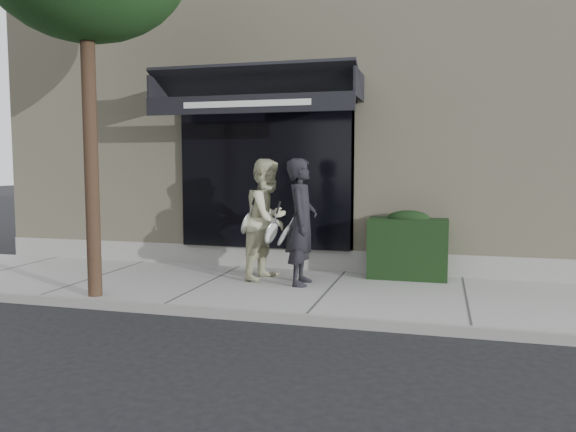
% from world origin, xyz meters
% --- Properties ---
extents(ground, '(80.00, 80.00, 0.00)m').
position_xyz_m(ground, '(0.00, 0.00, 0.00)').
color(ground, black).
rests_on(ground, ground).
extents(sidewalk, '(20.00, 3.00, 0.12)m').
position_xyz_m(sidewalk, '(0.00, 0.00, 0.06)').
color(sidewalk, '#A1A19B').
rests_on(sidewalk, ground).
extents(curb, '(20.00, 0.10, 0.14)m').
position_xyz_m(curb, '(0.00, -1.55, 0.07)').
color(curb, gray).
rests_on(curb, ground).
extents(building_facade, '(14.30, 8.04, 5.64)m').
position_xyz_m(building_facade, '(-0.01, 4.96, 2.74)').
color(building_facade, '#B8AD8C').
rests_on(building_facade, ground).
extents(hedge, '(1.30, 0.70, 1.14)m').
position_xyz_m(hedge, '(1.10, 1.25, 0.66)').
color(hedge, black).
rests_on(hedge, sidewalk).
extents(pedestrian_front, '(0.78, 0.81, 2.00)m').
position_xyz_m(pedestrian_front, '(-0.50, 0.24, 1.12)').
color(pedestrian_front, black).
rests_on(pedestrian_front, sidewalk).
extents(pedestrian_back, '(0.97, 1.12, 2.00)m').
position_xyz_m(pedestrian_back, '(-1.14, 0.53, 1.12)').
color(pedestrian_back, beige).
rests_on(pedestrian_back, sidewalk).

